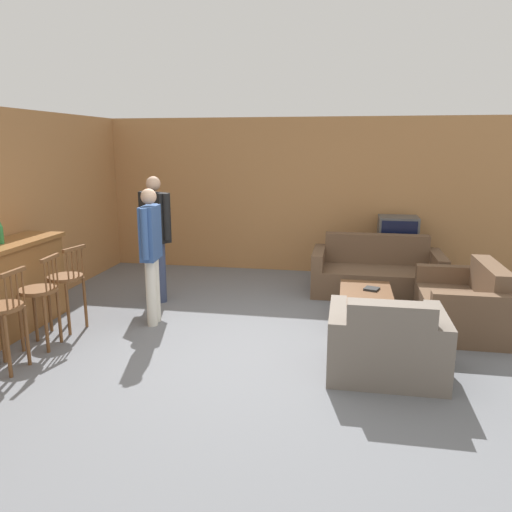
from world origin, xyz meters
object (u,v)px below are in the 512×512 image
bar_chair_mid (40,297)px  person_by_counter (151,249)px  armchair_near (386,346)px  couch_far (376,274)px  person_by_window (155,232)px  loveseat_right (464,305)px  bar_chair_near (3,315)px  tv_unit (396,265)px  coffee_table (366,296)px  tv (398,233)px  book_on_table (372,289)px  bottle (0,232)px  bar_chair_far (67,284)px

bar_chair_mid → person_by_counter: 1.34m
armchair_near → couch_far: bearing=89.0°
armchair_near → person_by_window: size_ratio=0.62×
armchair_near → loveseat_right: 1.76m
loveseat_right → person_by_counter: person_by_counter is taller
bar_chair_near → tv_unit: 5.73m
coffee_table → tv: bearing=75.8°
tv → person_by_counter: size_ratio=0.37×
coffee_table → book_on_table: (0.07, 0.11, 0.07)m
coffee_table → person_by_window: size_ratio=0.63×
book_on_table → coffee_table: bearing=-121.7°
person_by_window → person_by_counter: 0.92m
bottle → person_by_window: bearing=49.6°
loveseat_right → bottle: (-5.24, -1.11, 0.91)m
loveseat_right → person_by_counter: (-3.70, -0.51, 0.66)m
bottle → coffee_table: bearing=14.2°
person_by_window → armchair_near: bearing=-31.2°
bar_chair_near → loveseat_right: bearing=23.5°
loveseat_right → person_by_window: person_by_window is taller
tv_unit → book_on_table: tv_unit is taller
bar_chair_near → person_by_counter: person_by_counter is taller
bar_chair_mid → armchair_near: bar_chair_mid is taller
bar_chair_mid → loveseat_right: (4.61, 1.42, -0.28)m
tv_unit → coffee_table: bearing=-104.1°
bar_chair_mid → loveseat_right: size_ratio=0.72×
bar_chair_mid → person_by_window: size_ratio=0.58×
tv_unit → person_by_window: person_by_window is taller
tv_unit → person_by_counter: size_ratio=0.72×
tv_unit → loveseat_right: bearing=-73.7°
bar_chair_near → couch_far: size_ratio=0.55×
coffee_table → person_by_counter: bearing=-170.2°
coffee_table → loveseat_right: bearing=3.5°
loveseat_right → coffee_table: 1.15m
bar_chair_near → bar_chair_far: (-0.00, 1.12, 0.00)m
tv_unit → book_on_table: (-0.47, -2.03, 0.16)m
loveseat_right → bar_chair_near: bearing=-156.5°
bar_chair_mid → coffee_table: 3.73m
bar_chair_far → armchair_near: size_ratio=0.94×
bar_chair_far → armchair_near: (3.61, -0.56, -0.27)m
bar_chair_mid → tv: tv is taller
bar_chair_mid → person_by_window: (0.62, 1.79, 0.42)m
bar_chair_far → bar_chair_near: bearing=-90.0°
tv → book_on_table: bearing=-103.0°
bar_chair_far → bottle: size_ratio=3.43×
bar_chair_far → tv: 4.99m
bar_chair_mid → couch_far: bar_chair_mid is taller
armchair_near → tv: bearing=83.6°
armchair_near → coffee_table: (-0.15, 1.38, 0.06)m
bar_chair_mid → person_by_window: person_by_window is taller
tv_unit → tv: tv is taller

